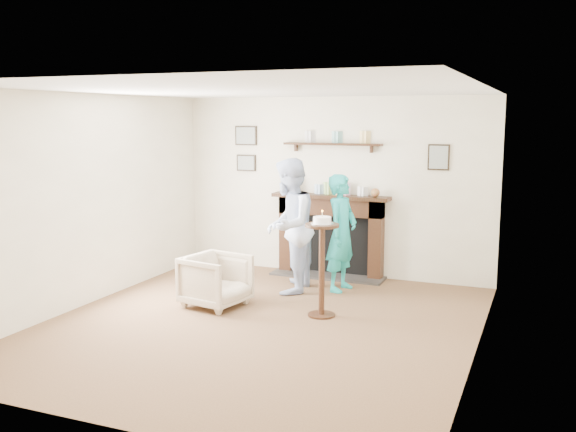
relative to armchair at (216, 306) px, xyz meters
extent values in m
plane|color=brown|center=(0.77, -0.45, 0.00)|extent=(5.00, 5.00, 0.00)
cube|color=beige|center=(0.77, 2.05, 1.25)|extent=(4.50, 0.04, 2.50)
cube|color=beige|center=(-1.48, -0.45, 1.25)|extent=(0.04, 5.00, 2.50)
cube|color=beige|center=(3.02, -0.45, 1.25)|extent=(0.04, 5.00, 2.50)
cube|color=silver|center=(0.77, -0.45, 2.50)|extent=(4.50, 5.00, 0.04)
cube|color=black|center=(0.11, 1.95, 0.55)|extent=(0.18, 0.20, 1.10)
cube|color=black|center=(1.43, 1.95, 0.55)|extent=(0.18, 0.20, 1.10)
cube|color=black|center=(0.77, 1.95, 0.98)|extent=(1.50, 0.20, 0.24)
cube|color=black|center=(0.77, 2.02, 0.43)|extent=(1.14, 0.06, 0.86)
cube|color=#322E2C|center=(0.77, 1.83, 0.01)|extent=(1.60, 0.44, 0.03)
cube|color=black|center=(0.77, 1.92, 1.12)|extent=(1.68, 0.26, 0.05)
cube|color=black|center=(0.77, 1.97, 1.85)|extent=(1.40, 0.15, 0.03)
cube|color=black|center=(-0.58, 2.03, 1.95)|extent=(0.34, 0.03, 0.28)
cube|color=black|center=(-0.58, 2.03, 1.55)|extent=(0.30, 0.03, 0.24)
cube|color=black|center=(2.22, 2.03, 1.70)|extent=(0.28, 0.03, 0.34)
cube|color=black|center=(0.15, 1.92, 1.26)|extent=(0.16, 0.09, 0.22)
cylinder|color=silver|center=(0.15, 1.87, 1.27)|extent=(0.11, 0.01, 0.11)
sphere|color=#3A8A2E|center=(1.41, 1.92, 1.21)|extent=(0.12, 0.12, 0.12)
imported|color=tan|center=(0.00, 0.00, 0.00)|extent=(0.79, 0.77, 0.62)
imported|color=silver|center=(0.56, 0.91, 0.00)|extent=(0.75, 0.91, 1.71)
imported|color=#21A8C0|center=(1.15, 1.25, 0.00)|extent=(0.44, 0.60, 1.51)
cylinder|color=black|center=(1.28, 0.12, 0.01)|extent=(0.31, 0.31, 0.02)
cylinder|color=black|center=(1.28, 0.12, 0.52)|extent=(0.07, 0.07, 1.00)
cylinder|color=black|center=(1.28, 0.12, 1.04)|extent=(0.38, 0.38, 0.03)
cylinder|color=silver|center=(1.28, 0.12, 1.06)|extent=(0.26, 0.26, 0.01)
cylinder|color=white|center=(1.28, 0.12, 1.10)|extent=(0.20, 0.20, 0.07)
cylinder|color=beige|center=(1.28, 0.12, 1.16)|extent=(0.01, 0.01, 0.06)
sphere|color=orange|center=(1.28, 0.12, 1.20)|extent=(0.02, 0.02, 0.02)
camera|label=1|loc=(3.58, -6.49, 2.23)|focal=40.00mm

